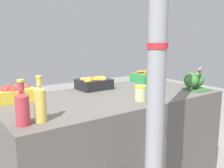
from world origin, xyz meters
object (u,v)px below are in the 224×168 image
(broccoli_pile, at_px, (193,81))
(juice_bottle_golden, at_px, (40,103))
(support_pole, at_px, (157,67))
(pickle_jar, at_px, (141,93))
(orange_crate, at_px, (94,83))
(sparrow_bird, at_px, (200,70))
(carrot_crate, at_px, (147,77))
(apple_crate, at_px, (13,93))
(juice_bottle_ruby, at_px, (22,107))

(broccoli_pile, xyz_separation_m, juice_bottle_golden, (-1.54, -0.05, 0.03))
(support_pole, distance_m, pickle_jar, 0.66)
(orange_crate, relative_size, pickle_jar, 2.52)
(broccoli_pile, bearing_deg, support_pole, -153.89)
(broccoli_pile, bearing_deg, pickle_jar, -178.15)
(support_pole, xyz_separation_m, pickle_jar, (0.35, 0.49, -0.28))
(pickle_jar, height_order, sparrow_bird, sparrow_bird)
(carrot_crate, bearing_deg, apple_crate, -179.75)
(carrot_crate, relative_size, sparrow_bird, 2.38)
(broccoli_pile, bearing_deg, sparrow_bird, -75.16)
(juice_bottle_golden, height_order, pickle_jar, juice_bottle_golden)
(support_pole, bearing_deg, sparrow_bird, 23.52)
(carrot_crate, xyz_separation_m, broccoli_pile, (0.05, -0.59, 0.03))
(broccoli_pile, distance_m, juice_bottle_ruby, 1.64)
(juice_bottle_golden, height_order, sparrow_bird, juice_bottle_golden)
(juice_bottle_ruby, bearing_deg, broccoli_pile, 1.74)
(support_pole, bearing_deg, broccoli_pile, 26.11)
(sparrow_bird, bearing_deg, support_pole, -179.91)
(carrot_crate, bearing_deg, pickle_jar, -137.09)
(apple_crate, xyz_separation_m, sparrow_bird, (1.54, -0.63, 0.13))
(support_pole, distance_m, apple_crate, 1.23)
(pickle_jar, bearing_deg, broccoli_pile, 1.85)
(juice_bottle_golden, bearing_deg, sparrow_bird, -0.07)
(carrot_crate, relative_size, pickle_jar, 2.52)
(support_pole, xyz_separation_m, juice_bottle_golden, (-0.48, 0.47, -0.22))
(apple_crate, bearing_deg, orange_crate, -0.07)
(support_pole, height_order, juice_bottle_golden, support_pole)
(broccoli_pile, relative_size, juice_bottle_golden, 0.86)
(pickle_jar, bearing_deg, apple_crate, 143.58)
(juice_bottle_ruby, xyz_separation_m, juice_bottle_golden, (0.10, 0.00, 0.01))
(juice_bottle_golden, distance_m, pickle_jar, 0.83)
(broccoli_pile, distance_m, pickle_jar, 0.71)
(apple_crate, height_order, broccoli_pile, broccoli_pile)
(juice_bottle_ruby, relative_size, pickle_jar, 2.19)
(carrot_crate, bearing_deg, sparrow_bird, -83.98)
(apple_crate, height_order, orange_crate, orange_crate)
(broccoli_pile, height_order, juice_bottle_golden, juice_bottle_golden)
(juice_bottle_ruby, bearing_deg, carrot_crate, 21.87)
(support_pole, bearing_deg, juice_bottle_golden, 135.84)
(support_pole, bearing_deg, pickle_jar, 55.07)
(apple_crate, bearing_deg, support_pole, -66.69)
(juice_bottle_golden, bearing_deg, juice_bottle_ruby, 180.00)
(orange_crate, distance_m, juice_bottle_ruby, 1.08)
(apple_crate, height_order, carrot_crate, carrot_crate)
(orange_crate, distance_m, broccoli_pile, 0.96)
(carrot_crate, bearing_deg, broccoli_pile, -84.77)
(apple_crate, distance_m, juice_bottle_golden, 0.63)
(juice_bottle_ruby, xyz_separation_m, pickle_jar, (0.93, 0.03, -0.05))
(apple_crate, bearing_deg, juice_bottle_golden, -90.73)
(orange_crate, xyz_separation_m, juice_bottle_ruby, (-0.88, -0.63, 0.05))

